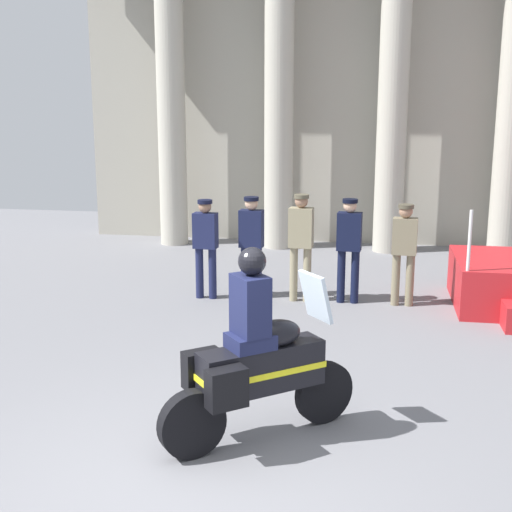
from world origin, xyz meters
name	(u,v)px	position (x,y,z in m)	size (l,w,h in m)	color
ground_plane	(190,485)	(0.00, 0.00, 0.00)	(28.00, 28.00, 0.00)	slate
colonnade_backdrop	(338,66)	(0.53, 10.47, 3.93)	(11.47, 1.47, 7.56)	#A49F91
officer_in_row_0	(206,241)	(-1.25, 5.61, 0.97)	(0.40, 0.25, 1.64)	#191E42
officer_in_row_1	(251,239)	(-0.52, 5.77, 0.99)	(0.40, 0.25, 1.68)	#141938
officer_in_row_2	(301,239)	(0.30, 5.71, 1.03)	(0.40, 0.25, 1.75)	gray
officer_in_row_3	(349,242)	(1.06, 5.75, 1.00)	(0.40, 0.25, 1.69)	black
officer_in_row_4	(404,247)	(1.93, 5.74, 0.96)	(0.40, 0.25, 1.62)	#7A7056
motorcycle_with_rider	(255,362)	(0.40, 0.89, 0.79)	(1.70, 1.41, 1.90)	black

